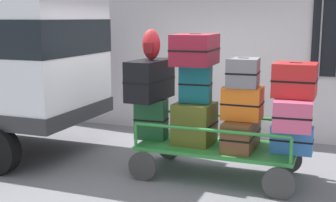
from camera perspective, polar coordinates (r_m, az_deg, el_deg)
name	(u,v)px	position (r m, az deg, el deg)	size (l,w,h in m)	color
ground_plane	(181,168)	(6.99, 1.69, -8.50)	(40.00, 40.00, 0.00)	slate
building_wall	(222,6)	(8.84, 6.89, 11.88)	(12.00, 0.38, 5.00)	silver
luggage_cart	(217,151)	(6.56, 6.26, -6.34)	(2.31, 1.13, 0.47)	#2D8438
cart_railing	(218,125)	(6.46, 6.33, -3.08)	(2.19, 1.00, 0.36)	#2D8438
suitcase_left_bottom	(151,119)	(6.78, -2.15, -2.31)	(0.49, 0.29, 0.62)	#194C28
suitcase_left_middle	(150,80)	(6.64, -2.30, 2.71)	(0.48, 0.92, 0.59)	black
suitcase_midleft_bottom	(195,123)	(6.55, 3.39, -2.84)	(0.58, 0.58, 0.61)	#4C5119
suitcase_midleft_middle	(196,84)	(6.46, 3.52, 2.20)	(0.46, 0.28, 0.55)	#0F5960
suitcase_midleft_top	(195,49)	(6.37, 3.47, 6.55)	(0.58, 0.81, 0.44)	maroon
suitcase_center_bottom	(241,134)	(6.40, 9.27, -4.13)	(0.42, 0.86, 0.42)	brown
suitcase_center_middle	(243,103)	(6.33, 9.44, -0.23)	(0.54, 0.43, 0.46)	orange
suitcase_center_top	(243,73)	(6.24, 9.51, 3.59)	(0.44, 0.46, 0.40)	slate
suitcase_midright_bottom	(292,140)	(6.32, 15.42, -4.74)	(0.56, 0.26, 0.38)	#3372C6
suitcase_midright_middle	(293,112)	(6.21, 15.57, -1.34)	(0.55, 0.93, 0.40)	#CC4C72
suitcase_midright_top	(295,80)	(6.20, 15.81, 2.61)	(0.57, 0.54, 0.46)	#B21E1E
backpack	(151,45)	(6.57, -2.15, 7.16)	(0.27, 0.22, 0.44)	maroon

